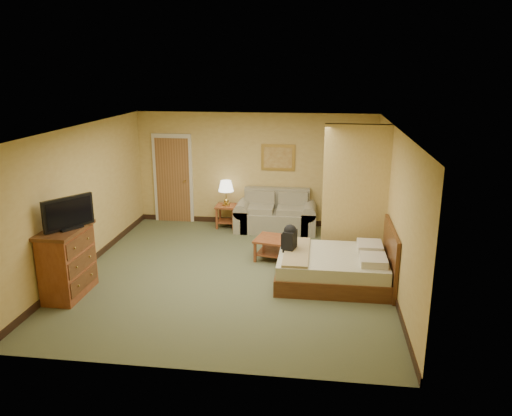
% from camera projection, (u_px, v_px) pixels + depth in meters
% --- Properties ---
extents(floor, '(6.00, 6.00, 0.00)m').
position_uv_depth(floor, '(233.00, 273.00, 8.98)').
color(floor, '#515738').
rests_on(floor, ground).
extents(ceiling, '(6.00, 6.00, 0.00)m').
position_uv_depth(ceiling, '(231.00, 128.00, 8.27)').
color(ceiling, white).
rests_on(ceiling, back_wall).
extents(back_wall, '(5.50, 0.02, 2.60)m').
position_uv_depth(back_wall, '(255.00, 170.00, 11.49)').
color(back_wall, tan).
rests_on(back_wall, floor).
extents(left_wall, '(0.02, 6.00, 2.60)m').
position_uv_depth(left_wall, '(82.00, 199.00, 8.97)').
color(left_wall, tan).
rests_on(left_wall, floor).
extents(right_wall, '(0.02, 6.00, 2.60)m').
position_uv_depth(right_wall, '(395.00, 210.00, 8.28)').
color(right_wall, tan).
rests_on(right_wall, floor).
extents(partition, '(1.20, 0.15, 2.60)m').
position_uv_depth(partition, '(355.00, 195.00, 9.24)').
color(partition, tan).
rests_on(partition, floor).
extents(door, '(0.94, 0.16, 2.10)m').
position_uv_depth(door, '(173.00, 179.00, 11.77)').
color(door, beige).
rests_on(door, floor).
extents(baseboard, '(5.50, 0.02, 0.12)m').
position_uv_depth(baseboard, '(255.00, 221.00, 11.82)').
color(baseboard, black).
rests_on(baseboard, floor).
extents(loveseat, '(1.82, 0.85, 0.92)m').
position_uv_depth(loveseat, '(276.00, 217.00, 11.29)').
color(loveseat, gray).
rests_on(loveseat, floor).
extents(side_table, '(0.47, 0.47, 0.52)m').
position_uv_depth(side_table, '(226.00, 213.00, 11.49)').
color(side_table, brown).
rests_on(side_table, floor).
extents(table_lamp, '(0.35, 0.35, 0.58)m').
position_uv_depth(table_lamp, '(226.00, 187.00, 11.32)').
color(table_lamp, '#B29441').
rests_on(table_lamp, side_table).
extents(coffee_table, '(0.76, 0.76, 0.42)m').
position_uv_depth(coffee_table, '(273.00, 244.00, 9.59)').
color(coffee_table, brown).
rests_on(coffee_table, floor).
extents(wall_picture, '(0.77, 0.04, 0.60)m').
position_uv_depth(wall_picture, '(278.00, 157.00, 11.31)').
color(wall_picture, '#B78E3F').
rests_on(wall_picture, back_wall).
extents(dresser, '(0.56, 1.06, 1.14)m').
position_uv_depth(dresser, '(68.00, 262.00, 7.99)').
color(dresser, brown).
rests_on(dresser, floor).
extents(tv, '(0.51, 0.74, 0.51)m').
position_uv_depth(tv, '(68.00, 214.00, 7.76)').
color(tv, black).
rests_on(tv, dresser).
extents(bed, '(1.93, 1.59, 1.03)m').
position_uv_depth(bed, '(336.00, 267.00, 8.54)').
color(bed, '#4C2711').
rests_on(bed, floor).
extents(backpack, '(0.25, 0.31, 0.48)m').
position_uv_depth(backpack, '(290.00, 237.00, 8.59)').
color(backpack, black).
rests_on(backpack, bed).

